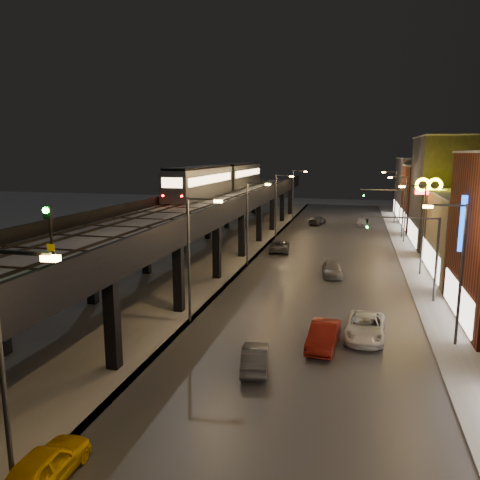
# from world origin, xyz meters

# --- Properties ---
(ground) EXTENTS (220.00, 220.00, 0.00)m
(ground) POSITION_xyz_m (0.00, 0.00, 0.00)
(ground) COLOR silver
(road_surface) EXTENTS (17.00, 120.00, 0.06)m
(road_surface) POSITION_xyz_m (7.50, 35.00, 0.03)
(road_surface) COLOR #46474D
(road_surface) RESTS_ON ground
(sidewalk_right) EXTENTS (4.00, 120.00, 0.14)m
(sidewalk_right) POSITION_xyz_m (17.50, 35.00, 0.07)
(sidewalk_right) COLOR #9FA1A8
(sidewalk_right) RESTS_ON ground
(under_viaduct_pavement) EXTENTS (11.00, 120.00, 0.06)m
(under_viaduct_pavement) POSITION_xyz_m (-6.00, 35.00, 0.03)
(under_viaduct_pavement) COLOR #9FA1A8
(under_viaduct_pavement) RESTS_ON ground
(elevated_viaduct) EXTENTS (9.00, 100.00, 6.30)m
(elevated_viaduct) POSITION_xyz_m (-6.00, 31.84, 5.62)
(elevated_viaduct) COLOR black
(elevated_viaduct) RESTS_ON ground
(viaduct_trackbed) EXTENTS (8.40, 100.00, 0.32)m
(viaduct_trackbed) POSITION_xyz_m (-6.01, 31.97, 6.39)
(viaduct_trackbed) COLOR #B2B7C1
(viaduct_trackbed) RESTS_ON elevated_viaduct
(viaduct_parapet_streetside) EXTENTS (0.30, 100.00, 1.10)m
(viaduct_parapet_streetside) POSITION_xyz_m (-1.65, 32.00, 6.85)
(viaduct_parapet_streetside) COLOR black
(viaduct_parapet_streetside) RESTS_ON elevated_viaduct
(viaduct_parapet_far) EXTENTS (0.30, 100.00, 1.10)m
(viaduct_parapet_far) POSITION_xyz_m (-10.35, 32.00, 6.85)
(viaduct_parapet_far) COLOR black
(viaduct_parapet_far) RESTS_ON elevated_viaduct
(building_d) EXTENTS (12.20, 13.20, 14.16)m
(building_d) POSITION_xyz_m (23.99, 48.00, 7.08)
(building_d) COLOR #313137
(building_d) RESTS_ON ground
(building_e) EXTENTS (12.20, 12.20, 10.16)m
(building_e) POSITION_xyz_m (23.99, 62.00, 5.08)
(building_e) COLOR #582514
(building_e) RESTS_ON ground
(building_f) EXTENTS (12.20, 16.20, 11.16)m
(building_f) POSITION_xyz_m (23.99, 76.00, 5.58)
(building_f) COLOR #45444A
(building_f) RESTS_ON ground
(streetlight_left_0) EXTENTS (2.57, 0.28, 9.00)m
(streetlight_left_0) POSITION_xyz_m (-0.43, -5.00, 5.24)
(streetlight_left_0) COLOR #38383A
(streetlight_left_0) RESTS_ON ground
(streetlight_left_1) EXTENTS (2.57, 0.28, 9.00)m
(streetlight_left_1) POSITION_xyz_m (-0.43, 13.00, 5.24)
(streetlight_left_1) COLOR #38383A
(streetlight_left_1) RESTS_ON ground
(streetlight_right_1) EXTENTS (2.56, 0.28, 9.00)m
(streetlight_right_1) POSITION_xyz_m (16.73, 13.00, 5.24)
(streetlight_right_1) COLOR #38383A
(streetlight_right_1) RESTS_ON ground
(streetlight_left_2) EXTENTS (2.57, 0.28, 9.00)m
(streetlight_left_2) POSITION_xyz_m (-0.43, 31.00, 5.24)
(streetlight_left_2) COLOR #38383A
(streetlight_left_2) RESTS_ON ground
(streetlight_right_2) EXTENTS (2.56, 0.28, 9.00)m
(streetlight_right_2) POSITION_xyz_m (16.73, 31.00, 5.24)
(streetlight_right_2) COLOR #38383A
(streetlight_right_2) RESTS_ON ground
(streetlight_left_3) EXTENTS (2.57, 0.28, 9.00)m
(streetlight_left_3) POSITION_xyz_m (-0.43, 49.00, 5.24)
(streetlight_left_3) COLOR #38383A
(streetlight_left_3) RESTS_ON ground
(streetlight_right_3) EXTENTS (2.56, 0.28, 9.00)m
(streetlight_right_3) POSITION_xyz_m (16.73, 49.00, 5.24)
(streetlight_right_3) COLOR #38383A
(streetlight_right_3) RESTS_ON ground
(streetlight_left_4) EXTENTS (2.57, 0.28, 9.00)m
(streetlight_left_4) POSITION_xyz_m (-0.43, 67.00, 5.24)
(streetlight_left_4) COLOR #38383A
(streetlight_left_4) RESTS_ON ground
(streetlight_right_4) EXTENTS (2.56, 0.28, 9.00)m
(streetlight_right_4) POSITION_xyz_m (16.73, 67.00, 5.24)
(streetlight_right_4) COLOR #38383A
(streetlight_right_4) RESTS_ON ground
(traffic_light_rig_a) EXTENTS (6.10, 0.34, 7.00)m
(traffic_light_rig_a) POSITION_xyz_m (15.84, 22.00, 4.50)
(traffic_light_rig_a) COLOR #38383A
(traffic_light_rig_a) RESTS_ON ground
(traffic_light_rig_b) EXTENTS (6.10, 0.34, 7.00)m
(traffic_light_rig_b) POSITION_xyz_m (15.84, 52.00, 4.50)
(traffic_light_rig_b) COLOR #38383A
(traffic_light_rig_b) RESTS_ON ground
(subway_train) EXTENTS (3.16, 38.80, 3.79)m
(subway_train) POSITION_xyz_m (-8.50, 48.59, 8.50)
(subway_train) COLOR gray
(subway_train) RESTS_ON viaduct_trackbed
(rail_signal) EXTENTS (0.37, 0.44, 3.17)m
(rail_signal) POSITION_xyz_m (-2.10, -0.08, 8.87)
(rail_signal) COLOR black
(rail_signal) RESTS_ON viaduct_trackbed
(car_taxi) EXTENTS (1.70, 4.16, 1.41)m
(car_taxi) POSITION_xyz_m (-0.02, -4.19, 0.71)
(car_taxi) COLOR #EDB405
(car_taxi) RESTS_ON ground
(car_near_white) EXTENTS (2.09, 4.27, 1.35)m
(car_near_white) POSITION_xyz_m (5.43, 6.81, 0.67)
(car_near_white) COLOR #4E515A
(car_near_white) RESTS_ON ground
(car_mid_silver) EXTENTS (2.91, 5.31, 1.41)m
(car_mid_silver) POSITION_xyz_m (1.57, 38.80, 0.71)
(car_mid_silver) COLOR #535454
(car_mid_silver) RESTS_ON ground
(car_mid_dark) EXTENTS (2.98, 5.12, 1.39)m
(car_mid_dark) POSITION_xyz_m (4.18, 62.60, 0.70)
(car_mid_dark) COLOR #3D4149
(car_mid_dark) RESTS_ON ground
(car_onc_silver) EXTENTS (2.00, 4.78, 1.54)m
(car_onc_silver) POSITION_xyz_m (8.96, 10.69, 0.77)
(car_onc_silver) COLOR maroon
(car_onc_silver) RESTS_ON ground
(car_onc_dark) EXTENTS (2.76, 5.45, 1.48)m
(car_onc_dark) POSITION_xyz_m (11.48, 12.91, 0.74)
(car_onc_dark) COLOR white
(car_onc_dark) RESTS_ON ground
(car_onc_white) EXTENTS (2.39, 4.68, 1.30)m
(car_onc_white) POSITION_xyz_m (8.50, 28.49, 0.65)
(car_onc_white) COLOR gray
(car_onc_white) RESTS_ON ground
(car_onc_red) EXTENTS (1.81, 4.07, 1.36)m
(car_onc_red) POSITION_xyz_m (11.40, 62.41, 0.68)
(car_onc_red) COLOR silver
(car_onc_red) RESTS_ON ground
(sign_mcdonalds) EXTENTS (2.77, 0.31, 9.40)m
(sign_mcdonalds) POSITION_xyz_m (18.00, 36.45, 7.55)
(sign_mcdonalds) COLOR #38383A
(sign_mcdonalds) RESTS_ON ground
(sign_carwash) EXTENTS (1.76, 0.35, 9.11)m
(sign_carwash) POSITION_xyz_m (18.50, 17.72, 6.48)
(sign_carwash) COLOR #38383A
(sign_carwash) RESTS_ON ground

